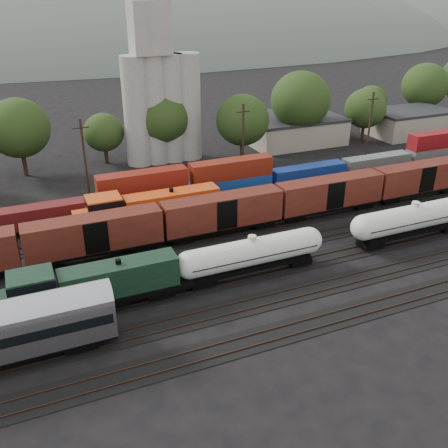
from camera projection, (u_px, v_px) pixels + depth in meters
name	position (u px, v px, depth m)	size (l,w,h in m)	color
ground	(228.00, 255.00, 57.22)	(600.00, 600.00, 0.00)	black
tracks	(228.00, 255.00, 57.20)	(180.00, 33.20, 0.20)	black
green_locomotive	(85.00, 287.00, 46.01)	(18.42, 3.25, 4.88)	black
tank_car_a	(252.00, 254.00, 52.11)	(16.73, 2.99, 4.38)	silver
tank_car_b	(413.00, 219.00, 59.66)	(17.55, 3.14, 4.60)	silver
orange_locomotive	(146.00, 209.00, 61.88)	(20.12, 3.35, 5.03)	black
boxcar_string	(330.00, 193.00, 65.97)	(169.00, 2.90, 4.20)	black
container_wall	(205.00, 187.00, 69.65)	(169.72, 2.60, 5.80)	black
grain_silo	(161.00, 96.00, 83.45)	(13.40, 5.00, 29.00)	#A09E93
industrial_sheds	(183.00, 146.00, 87.75)	(119.38, 17.26, 5.10)	#9E937F
tree_band	(218.00, 112.00, 89.27)	(163.81, 20.73, 14.41)	black
utility_poles	(169.00, 150.00, 72.83)	(122.20, 0.36, 12.00)	black
distant_hills	(88.00, 79.00, 290.50)	(860.00, 286.00, 130.00)	#59665B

